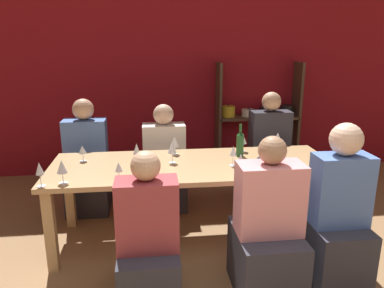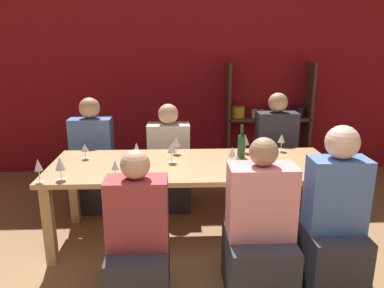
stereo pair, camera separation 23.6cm
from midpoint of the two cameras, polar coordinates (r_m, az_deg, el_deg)
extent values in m
cube|color=maroon|center=(5.05, -1.62, 10.84)|extent=(8.80, 0.06, 2.70)
cube|color=#4C3828|center=(4.99, 2.68, 3.73)|extent=(0.04, 0.30, 1.49)
cube|color=#4C3828|center=(5.26, 14.30, 3.90)|extent=(0.04, 0.30, 1.49)
cube|color=#4C3828|center=(5.29, 8.33, -3.89)|extent=(1.07, 0.30, 0.04)
cylinder|color=#338447|center=(5.18, 4.05, -3.39)|extent=(0.20, 0.20, 0.10)
sphere|color=black|center=(5.16, 4.06, -2.74)|extent=(0.02, 0.02, 0.02)
cylinder|color=red|center=(5.24, 6.94, -3.17)|extent=(0.22, 0.22, 0.12)
sphere|color=black|center=(5.21, 6.97, -2.43)|extent=(0.02, 0.02, 0.02)
cylinder|color=silver|center=(5.31, 9.76, -3.17)|extent=(0.23, 0.23, 0.09)
sphere|color=black|center=(5.29, 9.79, -2.57)|extent=(0.02, 0.02, 0.02)
cylinder|color=black|center=(5.38, 12.52, -2.74)|extent=(0.22, 0.22, 0.15)
sphere|color=black|center=(5.35, 12.57, -1.86)|extent=(0.02, 0.02, 0.02)
cube|color=#4C3828|center=(5.10, 8.66, 4.04)|extent=(1.07, 0.30, 0.04)
cylinder|color=gold|center=(4.99, 4.22, 4.97)|extent=(0.18, 0.18, 0.14)
sphere|color=black|center=(4.97, 4.24, 5.92)|extent=(0.02, 0.02, 0.02)
cylinder|color=silver|center=(5.05, 7.21, 4.74)|extent=(0.17, 0.17, 0.09)
sphere|color=black|center=(5.04, 7.24, 5.39)|extent=(0.02, 0.02, 0.02)
cylinder|color=black|center=(5.12, 10.15, 4.91)|extent=(0.21, 0.21, 0.12)
sphere|color=black|center=(5.10, 10.19, 5.71)|extent=(0.02, 0.02, 0.02)
cylinder|color=black|center=(5.20, 12.99, 5.01)|extent=(0.16, 0.16, 0.14)
sphere|color=black|center=(5.19, 13.05, 5.88)|extent=(0.02, 0.02, 0.02)
cube|color=tan|center=(3.27, -1.87, -3.36)|extent=(2.47, 0.91, 0.04)
cube|color=tan|center=(3.19, -22.81, -12.21)|extent=(0.08, 0.08, 0.68)
cube|color=tan|center=(3.37, 19.07, -10.32)|extent=(0.08, 0.08, 0.68)
cube|color=tan|center=(3.85, -19.86, -7.13)|extent=(0.08, 0.08, 0.68)
cube|color=tan|center=(4.00, 14.53, -5.82)|extent=(0.08, 0.08, 0.68)
cylinder|color=#1E4C23|center=(3.47, 5.40, -0.27)|extent=(0.07, 0.07, 0.20)
cone|color=#1E4C23|center=(3.44, 5.44, 1.58)|extent=(0.07, 0.07, 0.03)
cylinder|color=#1E4C23|center=(3.42, 5.47, 2.42)|extent=(0.03, 0.03, 0.07)
cylinder|color=white|center=(3.63, 5.86, -1.13)|extent=(0.06, 0.06, 0.00)
cylinder|color=white|center=(3.62, 5.88, -0.52)|extent=(0.01, 0.01, 0.08)
cone|color=white|center=(3.60, 5.91, 0.82)|extent=(0.08, 0.08, 0.10)
cylinder|color=maroon|center=(3.61, 5.90, 0.43)|extent=(0.04, 0.04, 0.04)
cylinder|color=white|center=(3.33, -10.38, -2.90)|extent=(0.07, 0.07, 0.00)
cylinder|color=white|center=(3.31, -10.41, -2.21)|extent=(0.01, 0.01, 0.08)
cone|color=white|center=(3.29, -10.48, -0.77)|extent=(0.07, 0.07, 0.09)
cylinder|color=maroon|center=(3.30, -10.46, -1.18)|extent=(0.04, 0.04, 0.04)
cylinder|color=white|center=(3.50, -18.11, -2.49)|extent=(0.07, 0.07, 0.00)
cylinder|color=white|center=(3.49, -18.16, -1.92)|extent=(0.01, 0.01, 0.07)
cone|color=white|center=(3.47, -18.25, -0.82)|extent=(0.07, 0.07, 0.07)
cylinder|color=white|center=(2.97, -13.28, -5.38)|extent=(0.06, 0.06, 0.00)
cylinder|color=white|center=(2.95, -13.32, -4.72)|extent=(0.01, 0.01, 0.07)
cone|color=white|center=(2.93, -13.41, -3.41)|extent=(0.06, 0.06, 0.07)
cylinder|color=beige|center=(2.94, -13.38, -3.74)|extent=(0.03, 0.03, 0.03)
cylinder|color=white|center=(3.76, 11.09, -0.76)|extent=(0.06, 0.06, 0.00)
cylinder|color=white|center=(3.75, 11.12, -0.12)|extent=(0.01, 0.01, 0.08)
cone|color=white|center=(3.73, 11.19, 1.10)|extent=(0.07, 0.07, 0.08)
cylinder|color=white|center=(3.03, -24.08, -5.89)|extent=(0.07, 0.07, 0.00)
cylinder|color=white|center=(3.02, -24.18, -5.06)|extent=(0.01, 0.01, 0.09)
cone|color=white|center=(2.99, -24.37, -3.43)|extent=(0.06, 0.06, 0.09)
cylinder|color=maroon|center=(3.00, -24.32, -3.85)|extent=(0.03, 0.03, 0.04)
cylinder|color=white|center=(3.00, 5.12, -4.79)|extent=(0.06, 0.06, 0.00)
cylinder|color=white|center=(2.98, 5.14, -3.98)|extent=(0.01, 0.01, 0.09)
cone|color=white|center=(2.95, 5.18, -2.36)|extent=(0.06, 0.06, 0.09)
cylinder|color=beige|center=(2.96, 5.17, -2.79)|extent=(0.03, 0.03, 0.04)
cylinder|color=white|center=(3.03, -21.15, -5.58)|extent=(0.07, 0.07, 0.00)
cylinder|color=white|center=(3.02, -21.22, -4.84)|extent=(0.01, 0.01, 0.08)
cone|color=white|center=(2.99, -21.39, -3.24)|extent=(0.08, 0.08, 0.10)
cylinder|color=beige|center=(3.00, -21.34, -3.70)|extent=(0.04, 0.04, 0.04)
cylinder|color=white|center=(3.54, -4.56, -1.55)|extent=(0.06, 0.06, 0.00)
cylinder|color=white|center=(3.53, -4.57, -0.95)|extent=(0.01, 0.01, 0.07)
cone|color=white|center=(3.51, -4.60, 0.38)|extent=(0.08, 0.08, 0.10)
cylinder|color=maroon|center=(3.51, -4.59, -0.02)|extent=(0.05, 0.05, 0.04)
cylinder|color=white|center=(3.30, -5.08, -2.87)|extent=(0.07, 0.07, 0.00)
cylinder|color=white|center=(3.28, -5.10, -2.11)|extent=(0.01, 0.01, 0.09)
cone|color=white|center=(3.26, -5.14, -0.65)|extent=(0.08, 0.08, 0.09)
cylinder|color=white|center=(3.22, 4.15, -3.29)|extent=(0.06, 0.06, 0.00)
cylinder|color=white|center=(3.21, 4.17, -2.53)|extent=(0.01, 0.01, 0.09)
cone|color=white|center=(3.18, 4.20, -1.05)|extent=(0.06, 0.06, 0.09)
cylinder|color=beige|center=(3.19, 4.19, -1.43)|extent=(0.03, 0.03, 0.03)
cube|color=#1E2338|center=(3.42, 9.29, -2.29)|extent=(0.16, 0.15, 0.01)
cube|color=#2D2D38|center=(3.06, 18.62, -15.36)|extent=(0.40, 0.50, 0.47)
cube|color=#4C70B7|center=(2.84, 19.49, -6.68)|extent=(0.40, 0.22, 0.52)
sphere|color=beige|center=(2.73, 20.19, 0.65)|extent=(0.23, 0.23, 0.23)
cube|color=#2D2D38|center=(4.23, -16.93, -6.67)|extent=(0.43, 0.54, 0.43)
cube|color=#4C70B7|center=(4.07, -17.47, -0.26)|extent=(0.43, 0.24, 0.55)
sphere|color=tan|center=(3.99, -17.92, 5.04)|extent=(0.22, 0.22, 0.22)
cube|color=#2D2D38|center=(2.77, -9.10, -19.01)|extent=(0.41, 0.51, 0.41)
cube|color=#99383D|center=(2.54, -9.54, -10.63)|extent=(0.41, 0.23, 0.49)
sphere|color=tan|center=(2.41, -9.90, -3.32)|extent=(0.19, 0.19, 0.19)
cube|color=#2D2D38|center=(4.17, -5.79, -6.28)|extent=(0.45, 0.56, 0.44)
cube|color=silver|center=(4.02, -5.97, -0.27)|extent=(0.45, 0.25, 0.47)
sphere|color=beige|center=(3.94, -6.11, 4.50)|extent=(0.21, 0.21, 0.21)
cube|color=#2D2D38|center=(2.83, 8.73, -17.34)|extent=(0.45, 0.56, 0.47)
cube|color=pink|center=(2.60, 9.17, -8.30)|extent=(0.45, 0.25, 0.50)
sphere|color=#9E7556|center=(2.48, 9.51, -0.97)|extent=(0.19, 0.19, 0.19)
cube|color=#2D2D38|center=(4.33, 9.82, -5.52)|extent=(0.43, 0.53, 0.45)
cube|color=#2D2D38|center=(4.17, 10.14, 1.07)|extent=(0.43, 0.23, 0.58)
sphere|color=tan|center=(4.10, 10.40, 6.38)|extent=(0.21, 0.21, 0.21)
camera|label=1|loc=(0.12, -92.04, -0.57)|focal=35.00mm
camera|label=2|loc=(0.12, 87.96, 0.57)|focal=35.00mm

